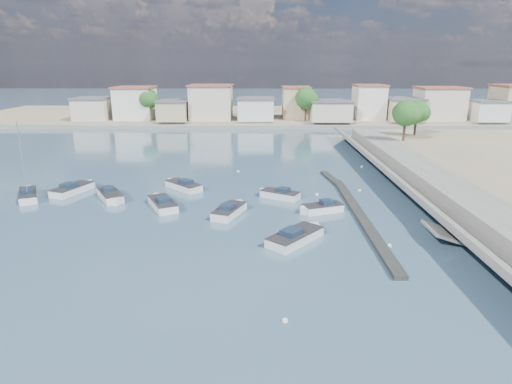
% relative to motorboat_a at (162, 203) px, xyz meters
% --- Properties ---
extents(ground, '(400.00, 400.00, 0.00)m').
position_rel_motorboat_a_xyz_m(ground, '(13.34, 27.00, -0.38)').
color(ground, '#315062').
rests_on(ground, ground).
extents(seawall_walkway, '(5.00, 90.00, 1.80)m').
position_rel_motorboat_a_xyz_m(seawall_walkway, '(31.84, 0.00, 0.52)').
color(seawall_walkway, slate).
rests_on(seawall_walkway, ground).
extents(breakwater, '(2.00, 31.02, 0.35)m').
position_rel_motorboat_a_xyz_m(breakwater, '(20.24, -0.31, -0.21)').
color(breakwater, black).
rests_on(breakwater, ground).
extents(far_shore_land, '(160.00, 40.00, 1.40)m').
position_rel_motorboat_a_xyz_m(far_shore_land, '(13.34, 79.00, 0.32)').
color(far_shore_land, gray).
rests_on(far_shore_land, ground).
extents(far_shore_quay, '(160.00, 2.50, 0.80)m').
position_rel_motorboat_a_xyz_m(far_shore_quay, '(13.34, 58.00, 0.02)').
color(far_shore_quay, slate).
rests_on(far_shore_quay, ground).
extents(far_town, '(113.01, 12.80, 8.35)m').
position_rel_motorboat_a_xyz_m(far_town, '(24.05, 63.92, 4.56)').
color(far_town, beige).
rests_on(far_town, far_shore_land).
extents(shore_trees, '(74.56, 38.32, 7.92)m').
position_rel_motorboat_a_xyz_m(shore_trees, '(21.68, 55.11, 5.84)').
color(shore_trees, '#38281E').
rests_on(shore_trees, ground).
extents(motorboat_a, '(4.09, 5.56, 1.48)m').
position_rel_motorboat_a_xyz_m(motorboat_a, '(0.00, 0.00, 0.00)').
color(motorboat_a, white).
rests_on(motorboat_a, ground).
extents(motorboat_b, '(3.48, 5.24, 1.48)m').
position_rel_motorboat_a_xyz_m(motorboat_b, '(7.42, -2.24, -0.00)').
color(motorboat_b, white).
rests_on(motorboat_b, ground).
extents(motorboat_c, '(5.03, 4.95, 1.48)m').
position_rel_motorboat_a_xyz_m(motorboat_c, '(0.94, 6.92, 0.00)').
color(motorboat_c, white).
rests_on(motorboat_c, ground).
extents(motorboat_d, '(4.59, 2.93, 1.48)m').
position_rel_motorboat_a_xyz_m(motorboat_d, '(16.64, -1.54, -0.00)').
color(motorboat_d, white).
rests_on(motorboat_d, ground).
extents(motorboat_e, '(3.83, 5.91, 1.48)m').
position_rel_motorboat_a_xyz_m(motorboat_e, '(-11.62, 5.42, -0.00)').
color(motorboat_e, white).
rests_on(motorboat_e, ground).
extents(motorboat_f, '(4.64, 3.64, 1.48)m').
position_rel_motorboat_a_xyz_m(motorboat_f, '(12.49, 3.35, -0.00)').
color(motorboat_f, white).
rests_on(motorboat_f, ground).
extents(motorboat_g, '(4.25, 5.27, 1.48)m').
position_rel_motorboat_a_xyz_m(motorboat_g, '(-6.35, 2.59, 0.00)').
color(motorboat_g, white).
rests_on(motorboat_g, ground).
extents(motorboat_h, '(5.32, 5.67, 1.48)m').
position_rel_motorboat_a_xyz_m(motorboat_h, '(13.63, -8.90, -0.00)').
color(motorboat_h, white).
rests_on(motorboat_h, ground).
extents(sailboat, '(4.03, 5.60, 9.00)m').
position_rel_motorboat_a_xyz_m(sailboat, '(-15.85, 2.99, 0.04)').
color(sailboat, white).
rests_on(sailboat, ground).
extents(mooring_buoys, '(18.48, 39.91, 0.38)m').
position_rel_motorboat_a_xyz_m(mooring_buoys, '(17.55, 2.27, -0.33)').
color(mooring_buoys, white).
rests_on(mooring_buoys, ground).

